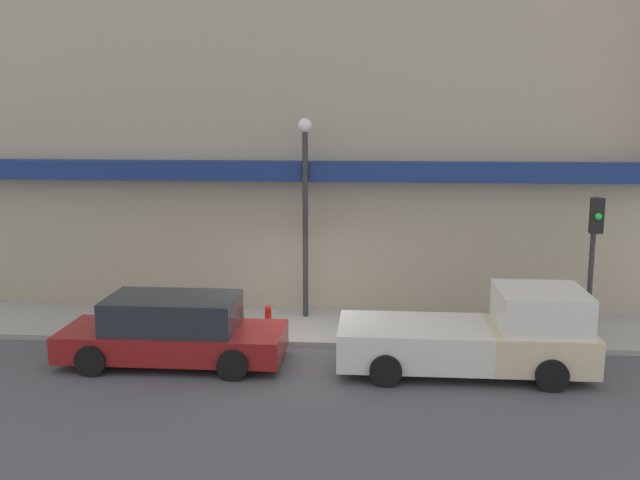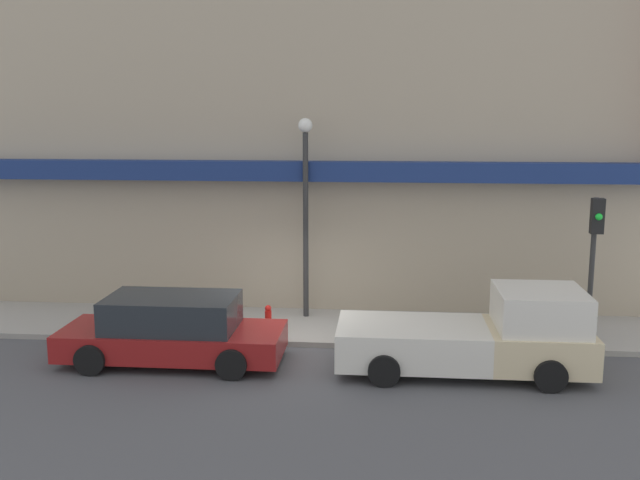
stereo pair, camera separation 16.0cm
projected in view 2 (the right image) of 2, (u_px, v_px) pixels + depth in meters
ground_plane at (289, 347)px, 16.51m from camera, size 80.00×80.00×0.00m
sidewalk at (297, 326)px, 17.90m from camera, size 36.00×2.87×0.13m
building at (309, 134)px, 19.93m from camera, size 19.80×3.80×11.33m
pickup_truck at (480, 336)px, 14.80m from camera, size 5.19×2.19×1.79m
parked_car at (173, 330)px, 15.40m from camera, size 4.79×2.04×1.47m
fire_hydrant at (268, 317)px, 17.41m from camera, size 0.16×0.16×0.60m
street_lamp at (306, 193)px, 18.02m from camera, size 0.36×0.36×5.10m
traffic_light at (594, 243)px, 16.15m from camera, size 0.28×0.42×3.34m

